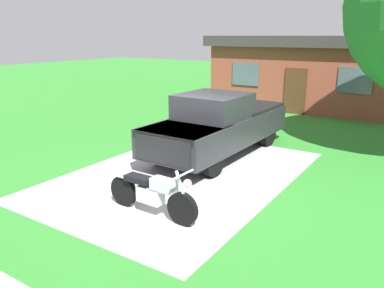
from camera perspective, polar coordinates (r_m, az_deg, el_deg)
ground_plane at (r=10.10m, az=-1.29°, el=-4.52°), size 80.00×80.00×0.00m
driveway_pad at (r=10.10m, az=-1.29°, el=-4.50°), size 5.16×7.51×0.01m
motorcycle at (r=7.78m, az=-5.98°, el=-7.27°), size 2.21×0.70×1.09m
pickup_truck at (r=11.63m, az=4.27°, el=3.09°), size 2.10×5.66×1.90m
neighbor_house at (r=20.62m, az=17.51°, el=10.36°), size 9.60×5.60×3.50m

